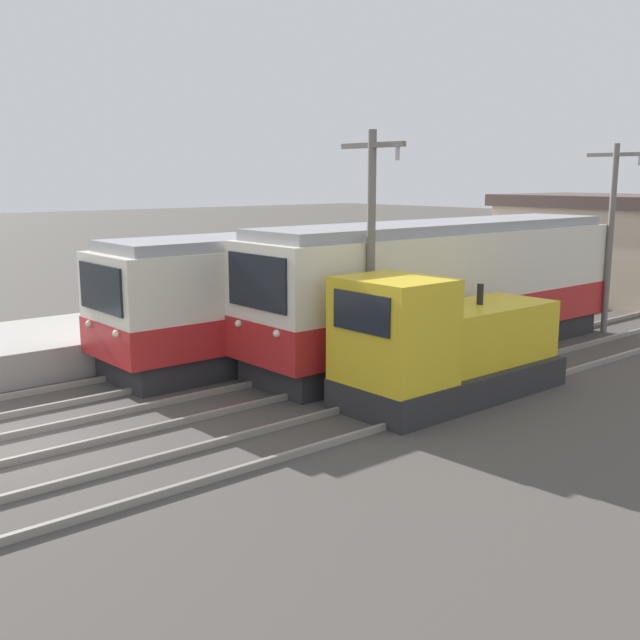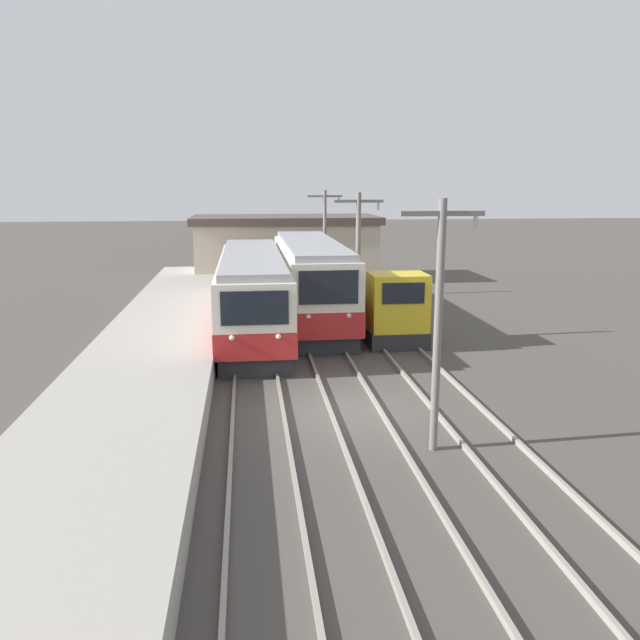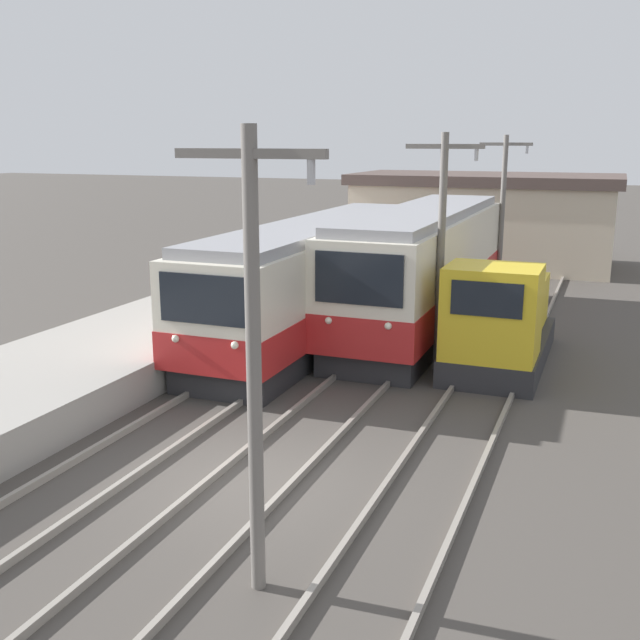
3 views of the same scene
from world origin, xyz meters
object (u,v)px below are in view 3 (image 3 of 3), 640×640
shunting_locomotive (500,322)px  catenary_mast_near (254,349)px  commuter_train_left (320,282)px  commuter_train_center (423,273)px  catenary_mast_far (503,208)px  catenary_mast_mid (441,243)px

shunting_locomotive → catenary_mast_near: (-1.49, -11.81, 2.20)m
commuter_train_left → commuter_train_center: 3.45m
commuter_train_center → catenary_mast_far: bearing=77.0°
catenary_mast_near → catenary_mast_mid: (0.00, 10.88, 0.00)m
commuter_train_left → catenary_mast_far: size_ratio=2.32×
shunting_locomotive → catenary_mast_far: bearing=98.5°
catenary_mast_far → shunting_locomotive: bearing=-81.5°
commuter_train_left → commuter_train_center: size_ratio=1.09×
shunting_locomotive → catenary_mast_mid: catenary_mast_mid is taller
catenary_mast_near → shunting_locomotive: bearing=82.8°
shunting_locomotive → catenary_mast_far: size_ratio=0.97×
catenary_mast_near → commuter_train_left: bearing=108.1°
shunting_locomotive → catenary_mast_near: 12.11m
catenary_mast_near → catenary_mast_far: bearing=90.0°
commuter_train_left → commuter_train_center: (2.80, 2.01, 0.13)m
shunting_locomotive → commuter_train_center: bearing=131.5°
commuter_train_center → shunting_locomotive: 4.57m
commuter_train_center → shunting_locomotive: bearing=-48.5°
catenary_mast_mid → catenary_mast_far: size_ratio=1.00×
commuter_train_center → shunting_locomotive: commuter_train_center is taller
commuter_train_center → catenary_mast_near: (1.51, -15.21, 1.61)m
catenary_mast_near → catenary_mast_far: size_ratio=1.00×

